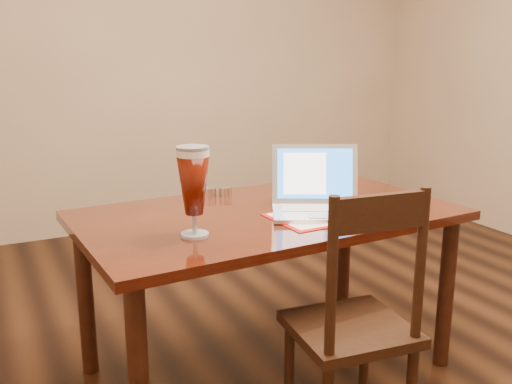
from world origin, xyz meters
name	(u,v)px	position (x,y,z in m)	size (l,w,h in m)	color
ground	(347,371)	(0.00, 0.00, 0.00)	(5.00, 5.00, 0.00)	black
dining_table	(267,228)	(-0.31, 0.18, 0.65)	(1.58, 0.94, 1.05)	#441509
dining_chair	(355,324)	(-0.25, -0.36, 0.45)	(0.44, 0.42, 0.95)	black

